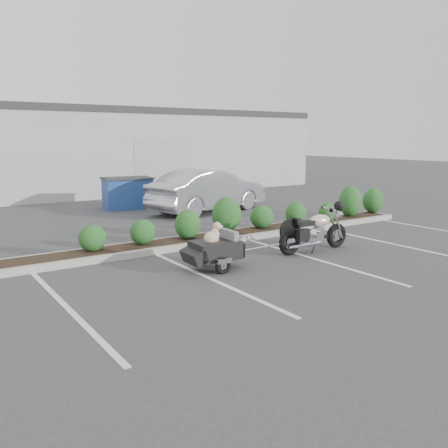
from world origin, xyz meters
TOP-DOWN VIEW (x-y plane):
  - ground at (0.00, 0.00)m, footprint 90.00×90.00m
  - planter_kerb at (1.00, 2.20)m, footprint 12.00×1.00m
  - building at (0.00, 17.00)m, footprint 26.00×10.00m
  - motorcycle at (1.72, -0.05)m, footprint 2.07×0.70m
  - pet_trailer at (-1.06, -0.03)m, footprint 1.65×0.92m
  - sedan at (2.90, 6.46)m, footprint 4.88×2.61m
  - dumpster at (0.82, 8.85)m, footprint 1.94×1.46m

SIDE VIEW (x-z plane):
  - ground at x=0.00m, z-range 0.00..0.00m
  - planter_kerb at x=1.00m, z-range 0.00..0.15m
  - pet_trailer at x=-1.06m, z-range -0.08..0.91m
  - motorcycle at x=1.72m, z-range -0.12..1.07m
  - dumpster at x=0.82m, z-range 0.01..1.18m
  - sedan at x=2.90m, z-range 0.00..1.53m
  - building at x=0.00m, z-range 0.00..4.00m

